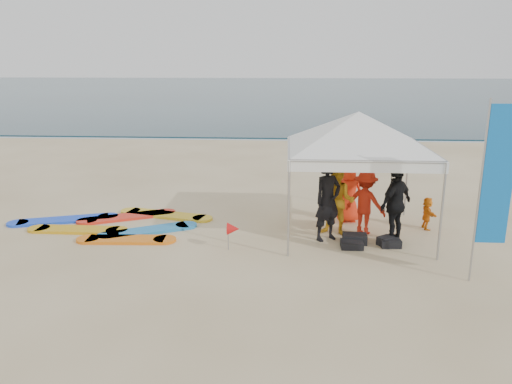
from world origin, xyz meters
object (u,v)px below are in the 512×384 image
Objects in this scene: person_black_b at (396,204)px; person_orange_a at (365,202)px; person_seated at (427,213)px; feather_flag at (496,178)px; person_orange_b at (348,193)px; canopy_tent at (359,112)px; person_black_a at (328,201)px; marker_pennant at (233,229)px; surfboard_spread at (118,224)px; person_yellow at (338,201)px.

person_orange_a is at bearing -83.54° from person_black_b.
person_seated is 0.24× the size of feather_flag.
person_seated is at bearing 95.42° from feather_flag.
person_orange_b is 1.87× the size of person_seated.
canopy_tent is at bearing 32.04° from person_orange_a.
person_black_a is at bearing 106.11° from person_seated.
person_black_a is at bearing 20.49° from marker_pennant.
person_orange_a is 3.38m from marker_pennant.
surfboard_spread is at bearing 30.09° from person_orange_a.
canopy_tent is 3.55m from feather_flag.
surfboard_spread is (-6.29, 0.18, -0.76)m from person_orange_a.
person_yellow reaches higher than surfboard_spread.
marker_pennant is (-3.11, -1.30, -0.30)m from person_orange_a.
feather_flag is at bearing -14.96° from marker_pennant.
person_black_b is 0.52× the size of feather_flag.
person_black_a is 5.45m from surfboard_spread.
surfboard_spread is (-7.91, -0.25, -0.38)m from person_seated.
person_yellow is 2.70m from marker_pennant.
person_orange_a is 0.87× the size of person_black_b.
marker_pennant is at bearing -25.02° from surfboard_spread.
person_black_b is 2.20× the size of person_seated.
person_seated is (2.59, 0.93, -0.55)m from person_black_a.
person_yellow is 1.35m from person_black_b.
person_black_a is 1.06× the size of person_black_b.
person_yellow is 3.81m from feather_flag.
canopy_tent is (-0.27, -0.00, 2.19)m from person_orange_a.
person_black_b reaches higher than person_yellow.
canopy_tent reaches higher than person_yellow.
person_black_a is 2.34m from marker_pennant.
canopy_tent is at bearing -73.87° from person_black_b.
person_orange_b is 0.44× the size of feather_flag.
surfboard_spread is at bearing -166.39° from person_yellow.
person_orange_b reaches higher than marker_pennant.
feather_flag is (2.19, -2.65, -0.91)m from canopy_tent.
person_seated is at bearing 1.80° from surfboard_spread.
person_black_a is 2.80m from person_seated.
person_seated is (1.63, 0.43, -0.38)m from person_orange_a.
feather_flag is (2.22, -3.56, 1.30)m from person_orange_b.
person_black_a is 0.55× the size of feather_flag.
feather_flag is 0.72× the size of surfboard_spread.
canopy_tent is 7.12× the size of marker_pennant.
surfboard_spread is at bearing 88.13° from person_seated.
person_seated is at bearing 161.06° from person_orange_b.
person_black_a is at bearing -44.39° from person_black_b.
feather_flag reaches higher than person_yellow.
person_orange_b is at bearing 38.35° from marker_pennant.
surfboard_spread is at bearing 160.99° from feather_flag.
canopy_tent reaches higher than person_orange_a.
person_orange_a is at bearing -6.49° from person_black_a.
person_orange_b is at bearing -101.30° from person_black_b.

